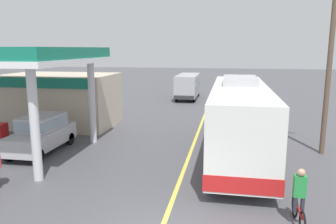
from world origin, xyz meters
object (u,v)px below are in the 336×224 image
(pedestrian_near_pump, at_px, (47,130))
(car_at_pump, at_px, (41,132))
(cyclist_on_shoulder, at_px, (299,200))
(minibus_opposing_lane, at_px, (188,84))
(car_trailing_behind_bus, at_px, (233,93))
(coach_bus_main, at_px, (239,120))

(pedestrian_near_pump, bearing_deg, car_at_pump, -79.91)
(cyclist_on_shoulder, height_order, pedestrian_near_pump, cyclist_on_shoulder)
(minibus_opposing_lane, bearing_deg, cyclist_on_shoulder, -75.67)
(cyclist_on_shoulder, distance_m, pedestrian_near_pump, 12.63)
(car_trailing_behind_bus, bearing_deg, cyclist_on_shoulder, -85.55)
(coach_bus_main, relative_size, pedestrian_near_pump, 6.65)
(coach_bus_main, relative_size, car_trailing_behind_bus, 2.63)
(car_at_pump, distance_m, cyclist_on_shoulder, 12.18)
(coach_bus_main, distance_m, car_at_pump, 9.62)
(pedestrian_near_pump, distance_m, car_trailing_behind_bus, 18.60)
(coach_bus_main, distance_m, minibus_opposing_lane, 18.42)
(car_at_pump, relative_size, minibus_opposing_lane, 0.69)
(car_at_pump, height_order, car_trailing_behind_bus, same)
(pedestrian_near_pump, bearing_deg, car_trailing_behind_bus, 59.23)
(cyclist_on_shoulder, xyz_separation_m, pedestrian_near_pump, (-11.21, 5.82, 0.15))
(minibus_opposing_lane, bearing_deg, pedestrian_near_pump, -105.48)
(car_at_pump, bearing_deg, minibus_opposing_lane, 75.48)
(minibus_opposing_lane, bearing_deg, car_trailing_behind_bus, -27.12)
(coach_bus_main, height_order, minibus_opposing_lane, coach_bus_main)
(minibus_opposing_lane, xyz_separation_m, pedestrian_near_pump, (-5.06, -18.26, -0.54))
(minibus_opposing_lane, height_order, car_trailing_behind_bus, minibus_opposing_lane)
(minibus_opposing_lane, distance_m, car_trailing_behind_bus, 5.03)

